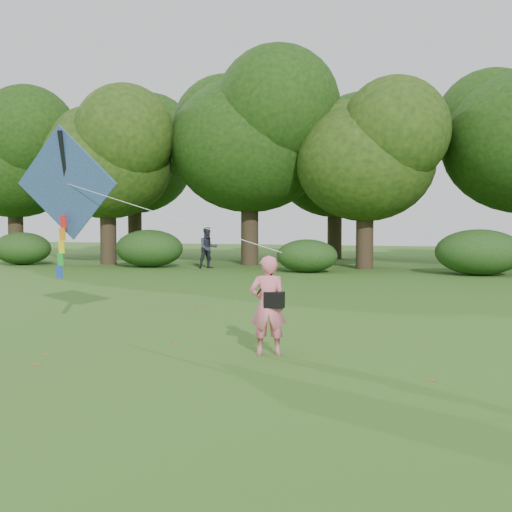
% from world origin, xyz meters
% --- Properties ---
extents(ground, '(100.00, 100.00, 0.00)m').
position_xyz_m(ground, '(0.00, 0.00, 0.00)').
color(ground, '#265114').
rests_on(ground, ground).
extents(man_kite_flyer, '(0.69, 0.57, 1.61)m').
position_xyz_m(man_kite_flyer, '(-0.31, 0.14, 0.81)').
color(man_kite_flyer, pink).
rests_on(man_kite_flyer, ground).
extents(bystander_left, '(1.18, 1.16, 1.92)m').
position_xyz_m(bystander_left, '(-8.97, 17.91, 0.96)').
color(bystander_left, '#2B2B39').
rests_on(bystander_left, ground).
extents(crossbody_bag, '(0.43, 0.20, 0.68)m').
position_xyz_m(crossbody_bag, '(-0.19, 0.11, 0.91)').
color(crossbody_bag, black).
rests_on(crossbody_bag, ground).
extents(flying_kite, '(6.20, 1.81, 3.11)m').
position_xyz_m(flying_kite, '(-5.06, 1.49, 2.90)').
color(flying_kite, '#2536A4').
rests_on(flying_kite, ground).
extents(tree_line, '(54.70, 15.30, 9.48)m').
position_xyz_m(tree_line, '(1.67, 22.88, 5.60)').
color(tree_line, '#3A2D1E').
rests_on(tree_line, ground).
extents(shrub_band, '(39.15, 3.22, 1.88)m').
position_xyz_m(shrub_band, '(-0.72, 17.60, 0.86)').
color(shrub_band, '#264919').
rests_on(shrub_band, ground).
extents(fallen_leaves, '(8.82, 12.83, 0.01)m').
position_xyz_m(fallen_leaves, '(-2.15, 2.61, 0.01)').
color(fallen_leaves, brown).
rests_on(fallen_leaves, ground).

